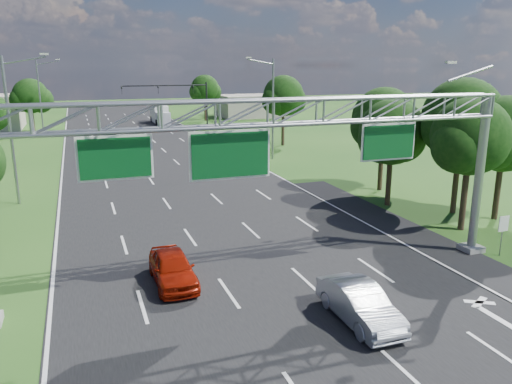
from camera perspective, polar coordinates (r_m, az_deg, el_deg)
name	(u,v)px	position (r m, az deg, el deg)	size (l,w,h in m)	color
ground	(182,190)	(38.99, -8.45, 0.22)	(220.00, 220.00, 0.00)	#204B16
road	(182,190)	(38.99, -8.45, 0.22)	(18.00, 180.00, 0.02)	black
road_flare	(425,241)	(28.98, 18.76, -5.37)	(3.00, 30.00, 0.02)	black
sign_gantry	(272,127)	(20.74, 1.87, 7.41)	(23.50, 1.00, 9.56)	gray
regulatory_sign	(503,227)	(27.88, 26.41, -3.64)	(0.60, 0.08, 2.10)	gray
traffic_signal	(183,95)	(73.76, -8.37, 10.87)	(12.21, 0.24, 7.00)	black
streetlight_l_near	(13,123)	(37.55, -26.05, 7.06)	(2.97, 0.22, 10.16)	gray
streetlight_l_far	(41,95)	(72.36, -23.33, 10.14)	(2.97, 0.22, 10.16)	gray
streetlight_r_mid	(271,104)	(50.81, 1.74, 10.00)	(2.97, 0.22, 10.16)	gray
tree_cluster_right	(439,130)	(34.59, 20.18, 6.68)	(9.91, 14.60, 8.68)	#2D2116
tree_verge_lc	(31,98)	(77.51, -24.31, 9.80)	(5.76, 4.80, 7.62)	#2D2116
tree_verge_rd	(284,98)	(60.03, 3.20, 10.69)	(5.76, 4.80, 8.28)	#2D2116
tree_verge_re	(205,90)	(87.91, -5.83, 11.49)	(5.76, 4.80, 7.84)	#2D2116
building_right	(252,106)	(94.76, -0.46, 9.82)	(12.00, 9.00, 4.00)	gray
red_coupe	(173,268)	(22.45, -9.51, -8.54)	(1.73, 4.31, 1.47)	#991907
silver_sedan	(360,304)	(19.49, 11.75, -12.39)	(1.52, 4.37, 1.44)	#B7BBC4
car_queue_a	(126,140)	(62.15, -14.67, 5.72)	(1.71, 4.21, 1.22)	white
car_queue_c	(112,138)	(64.49, -16.10, 5.95)	(1.51, 3.76, 1.28)	black
car_queue_d	(210,140)	(60.56, -5.31, 5.94)	(1.37, 3.94, 1.30)	silver
box_truck	(160,115)	(85.34, -10.92, 8.67)	(2.37, 7.72, 2.93)	white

